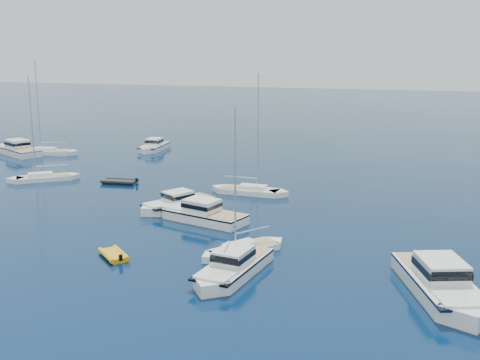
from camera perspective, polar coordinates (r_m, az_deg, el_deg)
The scene contains 13 objects.
ground at distance 37.73m, azimuth -2.00°, elevation -11.90°, with size 400.00×400.00×0.00m, color #08224E.
motor_cruiser_near at distance 42.19m, azimuth -0.76°, elevation -9.16°, with size 2.87×9.39×2.46m, color silver, non-canonical shape.
motor_cruiser_right at distance 41.19m, azimuth 18.69°, elevation -10.42°, with size 3.53×11.55×3.03m, color silver, non-canonical shape.
motor_cruiser_left at distance 59.20m, azimuth -6.09°, elevation -2.78°, with size 2.68×8.77×2.30m, color white, non-canonical shape.
motor_cruiser_centre at distance 55.16m, azimuth -3.85°, elevation -3.89°, with size 3.04×9.95×2.61m, color white, non-canonical shape.
motor_cruiser_far_l at distance 95.05m, azimuth -20.59°, elevation 2.33°, with size 3.34×10.92×2.87m, color silver, non-canonical shape.
motor_cruiser_horizon at distance 93.51m, azimuth -8.26°, elevation 2.86°, with size 2.72×8.90×2.34m, color white, non-canonical shape.
sailboat_fore at distance 46.53m, azimuth 0.36°, elevation -7.04°, with size 2.11×8.10×11.90m, color white, non-canonical shape.
sailboat_mid_l at distance 75.10m, azimuth -18.31°, elevation -0.06°, with size 2.30×8.84×13.00m, color white, non-canonical shape.
sailboat_centre at distance 64.88m, azimuth 0.93°, elevation -1.34°, with size 2.39×9.20×13.52m, color white, non-canonical shape.
sailboat_far_l at distance 93.34m, azimuth -17.97°, elevation 2.35°, with size 2.54×9.78×14.38m, color silver, non-canonical shape.
tender_yellow at distance 46.60m, azimuth -12.02°, elevation -7.30°, with size 1.84×3.29×0.95m, color #EAA70D, non-canonical shape.
tender_grey_far at distance 71.28m, azimuth -11.48°, elevation -0.32°, with size 2.29×4.29×0.95m, color black, non-canonical shape.
Camera 1 is at (11.50, -32.34, 15.66)m, focal length 44.43 mm.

